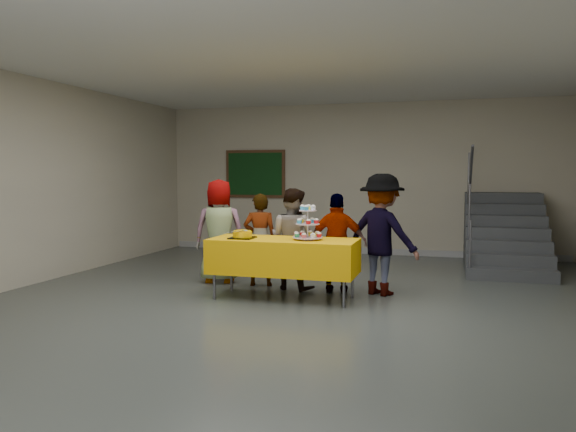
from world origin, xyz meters
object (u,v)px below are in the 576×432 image
schoolchild_b (260,240)px  noticeboard (255,174)px  bear_cake (242,234)px  schoolchild_d (338,243)px  schoolchild_c (292,239)px  cupcake_stand (308,226)px  staircase (504,238)px  schoolchild_a (219,231)px  schoolchild_e (382,234)px  bake_table (284,256)px

schoolchild_b → noticeboard: noticeboard is taller
bear_cake → schoolchild_d: bearing=29.3°
bear_cake → schoolchild_c: bearing=56.5°
cupcake_stand → staircase: size_ratio=0.19×
schoolchild_d → staircase: staircase is taller
schoolchild_a → bear_cake: bearing=115.2°
schoolchild_d → staircase: bearing=-135.5°
noticeboard → schoolchild_e: bearing=-50.1°
noticeboard → bake_table: bearing=-65.9°
schoolchild_e → bake_table: bearing=50.5°
noticeboard → schoolchild_c: bearing=-63.2°
cupcake_stand → bear_cake: bearing=-173.3°
bake_table → schoolchild_b: (-0.56, 0.71, 0.11)m
schoolchild_c → noticeboard: bearing=-47.2°
schoolchild_b → schoolchild_e: 1.75m
schoolchild_c → staircase: bearing=-120.1°
cupcake_stand → schoolchild_a: schoolchild_a is taller
bake_table → noticeboard: noticeboard is taller
schoolchild_c → schoolchild_e: (1.24, -0.01, 0.10)m
schoolchild_c → staircase: staircase is taller
schoolchild_d → cupcake_stand: bearing=55.1°
cupcake_stand → noticeboard: size_ratio=0.34×
bear_cake → schoolchild_c: schoolchild_c is taller
cupcake_stand → noticeboard: 4.91m
bear_cake → schoolchild_d: (1.12, 0.63, -0.16)m
bake_table → schoolchild_c: size_ratio=1.34×
schoolchild_a → noticeboard: (-0.70, 3.54, 0.84)m
schoolchild_a → schoolchild_b: schoolchild_a is taller
schoolchild_a → schoolchild_d: schoolchild_a is taller
cupcake_stand → bear_cake: size_ratio=1.24×
bake_table → noticeboard: (-1.93, 4.31, 1.04)m
bear_cake → schoolchild_e: bearing=22.3°
bake_table → staircase: staircase is taller
bake_table → schoolchild_c: 0.63m
bear_cake → schoolchild_b: bearing=92.7°
bake_table → cupcake_stand: size_ratio=4.22×
bear_cake → schoolchild_b: (-0.04, 0.80, -0.17)m
bake_table → noticeboard: size_ratio=1.45×
bear_cake → schoolchild_a: (-0.70, 0.87, -0.07)m
schoolchild_e → schoolchild_b: bearing=20.0°
schoolchild_d → noticeboard: (-2.52, 3.78, 0.93)m
schoolchild_e → schoolchild_a: bearing=19.3°
noticeboard → staircase: bearing=-9.8°
schoolchild_d → schoolchild_e: 0.60m
bear_cake → staircase: staircase is taller
cupcake_stand → bear_cake: 0.86m
schoolchild_c → noticeboard: size_ratio=1.08×
schoolchild_e → noticeboard: 4.90m
schoolchild_e → schoolchild_d: bearing=30.3°
staircase → noticeboard: noticeboard is taller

